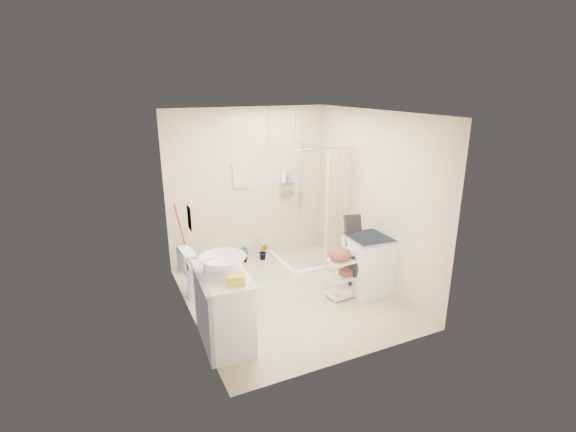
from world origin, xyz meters
The scene contains 23 objects.
floor centered at (0.00, 0.00, 0.00)m, with size 3.20×3.20×0.00m, color #C0B390.
ceiling centered at (0.00, 0.00, 2.60)m, with size 2.80×3.20×0.04m, color silver.
wall_back centered at (0.00, 1.60, 1.30)m, with size 2.80×0.04×2.60m, color beige.
wall_front centered at (0.00, -1.60, 1.30)m, with size 2.80×0.04×2.60m, color beige.
wall_left centered at (-1.40, 0.00, 1.30)m, with size 0.04×3.20×2.60m, color beige.
wall_right centered at (1.40, 0.00, 1.30)m, with size 0.04×3.20×2.60m, color beige.
vanity centered at (-1.16, -0.65, 0.44)m, with size 0.56×1.01×0.89m, color silver.
sink centered at (-1.13, -0.60, 0.98)m, with size 0.54×0.54×0.19m, color white.
counter_basket centered at (-1.09, -0.97, 0.94)m, with size 0.19×0.15×0.10m, color gold.
floor_basket centered at (-1.07, -0.94, 0.07)m, with size 0.27×0.21×0.14m, color gold.
toilet centered at (-1.04, 0.61, 0.38)m, with size 0.42×0.74×0.75m, color white.
mop centered at (-1.23, 1.49, 0.60)m, with size 0.11×0.11×1.19m, color #A81C1F, non-canonical shape.
potted_plant_a centered at (-0.17, 1.44, 0.15)m, with size 0.16×0.11×0.30m, color brown.
potted_plant_b centered at (0.16, 1.40, 0.15)m, with size 0.16×0.13×0.29m, color brown.
hanging_towel centered at (-0.15, 1.58, 1.50)m, with size 0.28×0.03×0.42m, color beige.
towel_ring centered at (-1.38, -0.20, 1.47)m, with size 0.04×0.22×0.34m, color #D9CE7A, non-canonical shape.
tp_holder centered at (-1.36, 0.05, 0.72)m, with size 0.08×0.12×0.14m, color white, non-canonical shape.
shower centered at (0.85, 1.05, 1.05)m, with size 1.10×1.10×2.10m, color white, non-canonical shape.
shampoo_bottle_a centered at (0.61, 1.52, 1.44)m, with size 0.09×0.09×0.23m, color white.
shampoo_bottle_b centered at (0.70, 1.52, 1.40)m, with size 0.08×0.08×0.17m, color #4067AE.
washing_machine centered at (1.14, -0.29, 0.42)m, with size 0.58×0.60×0.85m, color silver.
laundry_rack centered at (0.73, -0.31, 0.35)m, with size 0.51×0.30×0.70m, color beige, non-canonical shape.
ironing_board centered at (1.01, -0.14, 0.58)m, with size 0.33×0.10×1.15m, color black, non-canonical shape.
Camera 1 is at (-2.31, -4.89, 2.95)m, focal length 26.00 mm.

